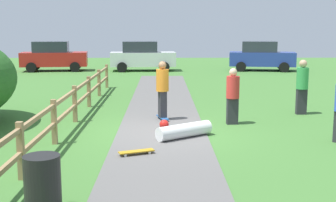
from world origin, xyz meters
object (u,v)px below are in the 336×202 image
object	(u,v)px
skater_fallen	(183,130)
parked_car_blue	(261,56)
trash_bin	(43,184)
bystander_red	(233,94)
parked_car_red	(54,56)
skateboard_loose	(136,152)
parked_car_white	(142,56)
bystander_green	(302,84)
skater_riding	(162,87)

from	to	relation	value
skater_fallen	parked_car_blue	bearing A→B (deg)	71.68
trash_bin	bystander_red	xyz separation A→B (m)	(3.87, 6.29, 0.45)
parked_car_red	trash_bin	bearing A→B (deg)	-76.89
parked_car_blue	parked_car_red	bearing A→B (deg)	-179.94
skateboard_loose	parked_car_white	distance (m)	19.61
bystander_green	bystander_red	distance (m)	2.90
bystander_green	bystander_red	xyz separation A→B (m)	(-2.49, -1.49, -0.08)
skater_fallen	bystander_red	distance (m)	2.34
skater_riding	parked_car_red	xyz separation A→B (m)	(-7.10, 15.79, -0.06)
skater_fallen	parked_car_white	bearing A→B (deg)	95.87
skater_riding	parked_car_white	size ratio (longest dim) A/B	0.42
trash_bin	parked_car_red	bearing A→B (deg)	103.11
bystander_green	parked_car_blue	world-z (taller)	parked_car_blue
skater_fallen	parked_car_red	size ratio (longest dim) A/B	0.34
skater_riding	parked_car_red	distance (m)	17.31
skateboard_loose	bystander_red	xyz separation A→B (m)	(2.63, 3.22, 0.82)
skateboard_loose	bystander_red	distance (m)	4.23
parked_car_white	bystander_red	bearing A→B (deg)	-78.33
bystander_green	parked_car_blue	distance (m)	15.01
bystander_green	parked_car_white	size ratio (longest dim) A/B	0.41
parked_car_blue	skater_fallen	bearing A→B (deg)	-108.32
bystander_red	parked_car_white	size ratio (longest dim) A/B	0.38
skater_fallen	bystander_red	bearing A→B (deg)	46.69
parked_car_white	skateboard_loose	bearing A→B (deg)	-87.80
skater_riding	skateboard_loose	bearing A→B (deg)	-98.67
skater_riding	parked_car_white	world-z (taller)	parked_car_white
skater_fallen	bystander_green	size ratio (longest dim) A/B	0.84
skater_riding	parked_car_blue	xyz separation A→B (m)	(6.47, 15.80, -0.06)
bystander_red	parked_car_red	xyz separation A→B (m)	(-9.15, 16.36, 0.06)
skateboard_loose	parked_car_red	distance (m)	20.65
skater_riding	parked_car_red	world-z (taller)	parked_car_red
bystander_red	parked_car_blue	distance (m)	16.96
parked_car_white	parked_car_red	bearing A→B (deg)	-179.97
parked_car_red	bystander_red	bearing A→B (deg)	-60.78
skater_riding	bystander_green	distance (m)	4.63
skateboard_loose	bystander_red	bearing A→B (deg)	50.80
trash_bin	bystander_green	xyz separation A→B (m)	(6.36, 7.78, 0.54)
skater_fallen	parked_car_blue	xyz separation A→B (m)	(5.96, 17.99, 0.76)
bystander_green	parked_car_white	world-z (taller)	parked_car_white
skateboard_loose	parked_car_blue	bearing A→B (deg)	70.20
trash_bin	parked_car_red	world-z (taller)	parked_car_red
parked_car_white	parked_car_red	world-z (taller)	same
parked_car_red	skater_riding	bearing A→B (deg)	-65.78
skateboard_loose	parked_car_blue	world-z (taller)	parked_car_blue
skateboard_loose	bystander_green	size ratio (longest dim) A/B	0.46
skater_riding	bystander_green	xyz separation A→B (m)	(4.54, 0.92, -0.03)
parked_car_blue	parked_car_white	size ratio (longest dim) A/B	1.03
skateboard_loose	bystander_green	distance (m)	7.01
bystander_green	parked_car_red	distance (m)	18.88
skateboard_loose	trash_bin	bearing A→B (deg)	-112.09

